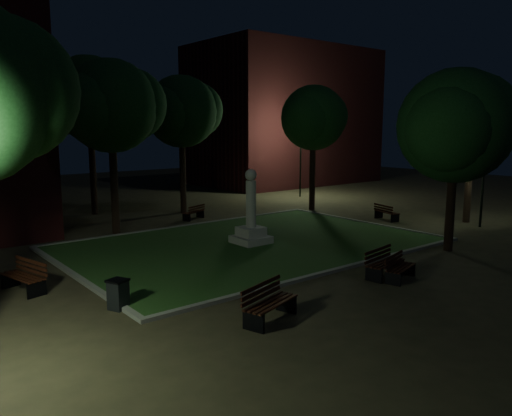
{
  "coord_description": "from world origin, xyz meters",
  "views": [
    {
      "loc": [
        -13.02,
        -14.54,
        5.02
      ],
      "look_at": [
        -0.52,
        1.0,
        1.79
      ],
      "focal_mm": 35.0,
      "sensor_mm": 36.0,
      "label": 1
    }
  ],
  "objects": [
    {
      "name": "lawn_kerb",
      "position": [
        0.0,
        2.0,
        0.06
      ],
      "size": [
        15.4,
        10.4,
        0.12
      ],
      "color": "slate",
      "rests_on": "ground"
    },
    {
      "name": "tree_north_er",
      "position": [
        2.07,
        11.0,
        5.91
      ],
      "size": [
        5.12,
        4.18,
        8.01
      ],
      "color": "black",
      "rests_on": "ground"
    },
    {
      "name": "lamppost_se",
      "position": [
        11.48,
        -2.28,
        2.87
      ],
      "size": [
        1.18,
        0.28,
        4.06
      ],
      "color": "black",
      "rests_on": "ground"
    },
    {
      "name": "tree_ne",
      "position": [
        8.8,
        6.97,
        5.57
      ],
      "size": [
        4.79,
        3.91,
        7.54
      ],
      "color": "black",
      "rests_on": "ground"
    },
    {
      "name": "tree_north_wl",
      "position": [
        -3.5,
        7.85,
        5.98
      ],
      "size": [
        5.29,
        4.32,
        8.15
      ],
      "color": "black",
      "rests_on": "ground"
    },
    {
      "name": "bench_west_near",
      "position": [
        -4.96,
        -5.04,
        0.47
      ],
      "size": [
        1.91,
        1.13,
        0.99
      ],
      "rotation": [
        0.0,
        0.0,
        0.3
      ],
      "color": "black",
      "rests_on": "ground"
    },
    {
      "name": "tree_se",
      "position": [
        5.8,
        -3.91,
        5.07
      ],
      "size": [
        5.58,
        4.55,
        7.35
      ],
      "color": "black",
      "rests_on": "ground"
    },
    {
      "name": "ground",
      "position": [
        0.0,
        0.0,
        0.0
      ],
      "size": [
        80.0,
        80.0,
        0.0
      ],
      "primitive_type": "plane",
      "color": "#3E3623"
    },
    {
      "name": "tree_east",
      "position": [
        12.3,
        -1.16,
        5.58
      ],
      "size": [
        5.51,
        4.5,
        7.83
      ],
      "color": "black",
      "rests_on": "ground"
    },
    {
      "name": "trash_bin",
      "position": [
        -7.68,
        -1.78,
        0.43
      ],
      "size": [
        0.66,
        0.66,
        0.85
      ],
      "color": "black",
      "rests_on": "ground"
    },
    {
      "name": "lamppost_ne",
      "position": [
        12.18,
        11.65,
        3.26
      ],
      "size": [
        1.18,
        0.28,
        4.69
      ],
      "color": "black",
      "rests_on": "ground"
    },
    {
      "name": "bench_right_side",
      "position": [
        9.32,
        1.91,
        0.4
      ],
      "size": [
        0.9,
        1.65,
        0.86
      ],
      "rotation": [
        0.0,
        0.0,
        1.33
      ],
      "color": "black",
      "rests_on": "ground"
    },
    {
      "name": "lawn",
      "position": [
        0.0,
        2.0,
        0.04
      ],
      "size": [
        15.0,
        10.0,
        0.08
      ],
      "primitive_type": "cube",
      "color": "#29511E",
      "rests_on": "ground"
    },
    {
      "name": "bench_far_side",
      "position": [
        1.27,
        8.66,
        0.38
      ],
      "size": [
        1.53,
        1.01,
        0.8
      ],
      "rotation": [
        0.0,
        0.0,
        3.53
      ],
      "color": "black",
      "rests_on": "ground"
    },
    {
      "name": "bench_near_left",
      "position": [
        0.63,
        -4.48,
        0.45
      ],
      "size": [
        1.81,
        0.87,
        0.95
      ],
      "rotation": [
        0.0,
        0.0,
        0.16
      ],
      "color": "black",
      "rests_on": "ground"
    },
    {
      "name": "tree_far_north",
      "position": [
        -2.26,
        13.74,
        6.66
      ],
      "size": [
        5.77,
        4.71,
        9.02
      ],
      "color": "black",
      "rests_on": "ground"
    },
    {
      "name": "bench_near_right",
      "position": [
        0.73,
        -5.04,
        0.4
      ],
      "size": [
        1.62,
        0.91,
        0.84
      ],
      "rotation": [
        0.0,
        0.0,
        0.26
      ],
      "color": "black",
      "rests_on": "ground"
    },
    {
      "name": "bench_left_side",
      "position": [
        -9.29,
        1.48,
        0.46
      ],
      "size": [
        1.03,
        1.86,
        0.97
      ],
      "rotation": [
        0.0,
        0.0,
        -1.32
      ],
      "color": "black",
      "rests_on": "ground"
    },
    {
      "name": "monument",
      "position": [
        0.0,
        2.0,
        0.96
      ],
      "size": [
        1.4,
        1.4,
        3.2
      ],
      "color": "#9C978E",
      "rests_on": "lawn"
    },
    {
      "name": "building_far",
      "position": [
        18.0,
        20.0,
        6.0
      ],
      "size": [
        16.0,
        10.0,
        12.0
      ],
      "primitive_type": "cube",
      "color": "#4C1717",
      "rests_on": "ground"
    }
  ]
}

